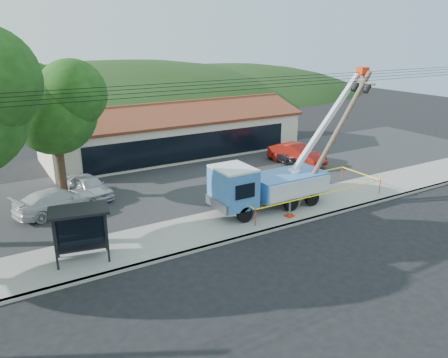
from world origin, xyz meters
TOP-DOWN VIEW (x-y plane):
  - ground at (0.00, 0.00)m, footprint 120.00×120.00m
  - curb at (0.00, 2.10)m, footprint 60.00×0.25m
  - sidewalk at (0.00, 4.00)m, footprint 60.00×4.00m
  - parking_lot at (0.00, 12.00)m, footprint 60.00×12.00m
  - strip_mall at (4.00, 19.98)m, footprint 22.50×8.53m
  - tree_lot at (-7.00, 13.00)m, footprint 6.30×5.60m
  - hill_center at (10.00, 55.00)m, footprint 89.60×64.00m
  - hill_east at (30.00, 55.00)m, footprint 72.80×52.00m
  - utility_truck at (3.26, 4.68)m, footprint 10.89×3.99m
  - leaning_pole at (7.89, 3.90)m, footprint 5.58×1.74m
  - bus_shelter at (-7.93, 3.99)m, footprint 2.93×2.12m
  - caution_tape at (6.20, 4.59)m, footprint 10.05×3.50m
  - car_silver at (-5.54, 12.29)m, footprint 2.73×4.53m
  - car_red at (11.12, 11.38)m, footprint 2.79×5.26m
  - car_white at (-7.81, 10.57)m, footprint 5.45×3.35m
  - car_dark at (10.86, 12.00)m, footprint 2.09×4.28m

SIDE VIEW (x-z plane):
  - ground at x=0.00m, z-range 0.00..0.00m
  - hill_center at x=10.00m, z-range -16.00..16.00m
  - hill_east at x=30.00m, z-range -13.00..13.00m
  - car_silver at x=-5.54m, z-range -0.72..0.72m
  - car_red at x=11.12m, z-range -0.82..0.82m
  - car_white at x=-7.81m, z-range -0.74..0.74m
  - car_dark at x=10.86m, z-range -0.59..0.59m
  - parking_lot at x=0.00m, z-range 0.00..0.10m
  - curb at x=0.00m, z-range 0.00..0.15m
  - sidewalk at x=0.00m, z-range 0.00..0.15m
  - caution_tape at x=6.20m, z-range 0.39..1.40m
  - utility_truck at x=3.26m, z-range -2.34..5.80m
  - strip_mall at x=4.00m, z-range -0.46..4.22m
  - bus_shelter at x=-7.93m, z-range 0.75..3.32m
  - leaning_pole at x=7.89m, z-range 0.47..8.54m
  - tree_lot at x=-7.00m, z-range 1.74..10.68m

